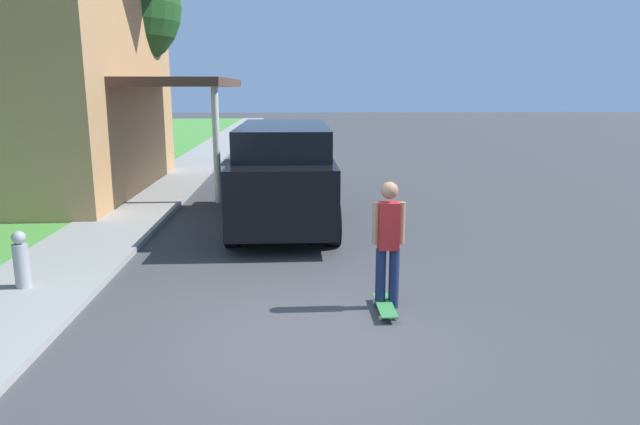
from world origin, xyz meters
The scene contains 8 objects.
ground_plane centered at (0.00, 0.00, 0.00)m, with size 120.00×120.00×0.00m, color #3D3D3F.
sidewalk centered at (-3.60, 6.00, 0.05)m, with size 1.80×80.00×0.10m.
lawn_tree_far centered at (-5.03, 11.56, 5.04)m, with size 3.59×3.59×6.79m.
suv_parked centered at (-0.22, 5.40, 1.09)m, with size 2.02×5.12×2.03m.
car_down_street centered at (-0.67, 15.63, 0.69)m, with size 1.93×4.07×1.41m.
skateboarder centered at (1.15, 0.81, 0.89)m, with size 0.41×0.21×1.63m.
skateboard centered at (1.10, 0.66, 0.08)m, with size 0.22×0.83×0.10m.
fire_hydrant centered at (-3.70, 1.53, 0.48)m, with size 0.20×0.20×0.78m.
Camera 1 is at (-0.02, -5.99, 2.74)m, focal length 32.00 mm.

